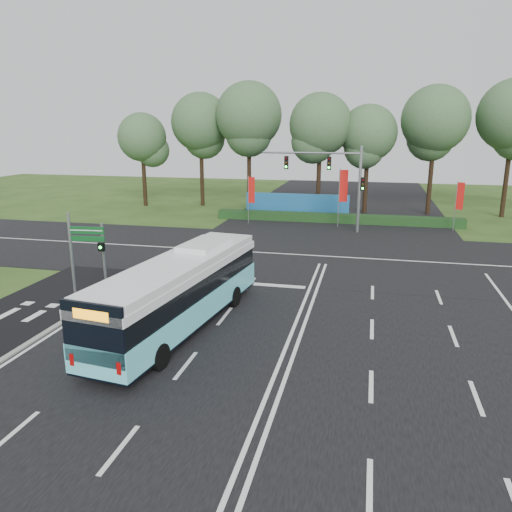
{
  "coord_description": "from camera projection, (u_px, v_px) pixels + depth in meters",
  "views": [
    {
      "loc": [
        2.93,
        -20.56,
        8.49
      ],
      "look_at": [
        -2.29,
        2.0,
        2.45
      ],
      "focal_mm": 35.0,
      "sensor_mm": 36.0,
      "label": 1
    }
  ],
  "objects": [
    {
      "name": "banner_flag_right",
      "position": [
        459.0,
        199.0,
        40.8
      ],
      "size": [
        0.59,
        0.26,
        4.17
      ],
      "rotation": [
        0.0,
        0.0,
        -0.36
      ],
      "color": "gray",
      "rests_on": "ground"
    },
    {
      "name": "street_sign",
      "position": [
        78.0,
        249.0,
        23.62
      ],
      "size": [
        1.78,
        0.26,
        4.57
      ],
      "rotation": [
        0.0,
        0.0,
        0.1
      ],
      "color": "gray",
      "rests_on": "ground"
    },
    {
      "name": "eucalyptus_row",
      "position": [
        360.0,
        122.0,
        48.64
      ],
      "size": [
        48.8,
        8.99,
        12.93
      ],
      "color": "black",
      "rests_on": "ground"
    },
    {
      "name": "kerb_strip",
      "position": [
        54.0,
        328.0,
        21.53
      ],
      "size": [
        0.25,
        18.0,
        0.12
      ],
      "primitive_type": "cube",
      "color": "gray",
      "rests_on": "ground"
    },
    {
      "name": "banner_flag_left",
      "position": [
        251.0,
        193.0,
        43.99
      ],
      "size": [
        0.63,
        0.13,
        4.29
      ],
      "rotation": [
        0.0,
        0.0,
        -0.13
      ],
      "color": "gray",
      "rests_on": "ground"
    },
    {
      "name": "road_cross",
      "position": [
        323.0,
        256.0,
        33.48
      ],
      "size": [
        120.0,
        14.0,
        0.05
      ],
      "primitive_type": "cube",
      "color": "black",
      "rests_on": "ground"
    },
    {
      "name": "city_bus",
      "position": [
        180.0,
        292.0,
        21.21
      ],
      "size": [
        3.84,
        11.79,
        3.33
      ],
      "rotation": [
        0.0,
        0.0,
        -0.12
      ],
      "color": "#64DDE8",
      "rests_on": "ground"
    },
    {
      "name": "banner_flag_mid",
      "position": [
        342.0,
        190.0,
        42.27
      ],
      "size": [
        0.74,
        0.17,
        5.05
      ],
      "rotation": [
        0.0,
        0.0,
        0.16
      ],
      "color": "gray",
      "rests_on": "ground"
    },
    {
      "name": "hedge",
      "position": [
        336.0,
        218.0,
        45.17
      ],
      "size": [
        22.0,
        1.2,
        0.8
      ],
      "primitive_type": "cube",
      "color": "#123215",
      "rests_on": "ground"
    },
    {
      "name": "pedestrian_signal",
      "position": [
        103.0,
        256.0,
        25.42
      ],
      "size": [
        0.32,
        0.43,
        3.77
      ],
      "rotation": [
        0.0,
        0.0,
        -0.09
      ],
      "color": "gray",
      "rests_on": "ground"
    },
    {
      "name": "ground",
      "position": [
        296.0,
        323.0,
        22.17
      ],
      "size": [
        120.0,
        120.0,
        0.0
      ],
      "primitive_type": "plane",
      "color": "#2A4717",
      "rests_on": "ground"
    },
    {
      "name": "bike_path",
      "position": [
        6.0,
        324.0,
        22.06
      ],
      "size": [
        5.0,
        18.0,
        0.06
      ],
      "primitive_type": "cube",
      "color": "black",
      "rests_on": "ground"
    },
    {
      "name": "road_main",
      "position": [
        296.0,
        323.0,
        22.16
      ],
      "size": [
        20.0,
        120.0,
        0.04
      ],
      "primitive_type": "cube",
      "color": "black",
      "rests_on": "ground"
    },
    {
      "name": "traffic_light_gantry",
      "position": [
        338.0,
        175.0,
        40.27
      ],
      "size": [
        8.41,
        0.28,
        7.0
      ],
      "color": "gray",
      "rests_on": "ground"
    },
    {
      "name": "blue_hoarding",
      "position": [
        297.0,
        205.0,
        48.22
      ],
      "size": [
        10.0,
        0.3,
        2.2
      ],
      "primitive_type": "cube",
      "color": "#1B5E96",
      "rests_on": "ground"
    }
  ]
}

